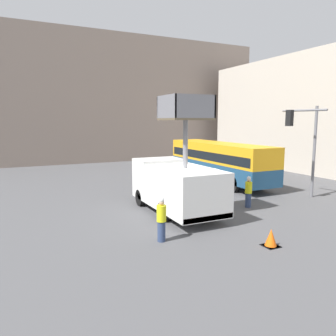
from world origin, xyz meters
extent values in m
plane|color=#4C4C4F|center=(0.00, 0.00, 0.00)|extent=(120.00, 120.00, 0.00)
cube|color=gray|center=(0.00, 28.09, 7.38)|extent=(44.00, 10.00, 14.77)
cube|color=silver|center=(-0.50, 2.98, 1.52)|extent=(2.59, 1.89, 2.21)
cube|color=silver|center=(-0.50, -0.18, 1.45)|extent=(2.59, 4.42, 2.06)
cube|color=red|center=(-0.50, -2.33, 0.57)|extent=(2.54, 0.10, 0.24)
cylinder|color=black|center=(-1.65, 2.98, 0.46)|extent=(0.30, 0.93, 0.93)
cylinder|color=black|center=(0.65, 2.98, 0.46)|extent=(0.30, 0.93, 0.93)
cylinder|color=black|center=(-1.65, -0.18, 0.46)|extent=(0.30, 0.93, 0.93)
cylinder|color=black|center=(0.65, -0.18, 0.46)|extent=(0.30, 0.93, 0.93)
cylinder|color=slate|center=(-0.50, -0.18, 3.65)|extent=(0.24, 0.24, 2.33)
cube|color=brown|center=(-0.50, -0.18, 4.86)|extent=(2.12, 1.97, 0.10)
cube|color=slate|center=(-1.52, -0.18, 5.43)|extent=(0.08, 1.97, 1.05)
cube|color=slate|center=(0.52, -0.18, 5.43)|extent=(0.08, 1.97, 1.05)
cube|color=slate|center=(-0.50, 0.77, 5.43)|extent=(2.12, 0.08, 1.05)
cube|color=slate|center=(-0.50, -1.12, 5.43)|extent=(2.12, 0.08, 1.05)
cube|color=navy|center=(6.43, 7.07, 1.08)|extent=(2.55, 10.96, 1.17)
cube|color=orange|center=(6.43, 7.07, 2.37)|extent=(2.55, 10.96, 1.43)
cube|color=black|center=(6.43, 7.07, 2.16)|extent=(2.57, 10.52, 0.63)
cylinder|color=black|center=(5.31, 10.46, 0.58)|extent=(0.30, 1.16, 1.16)
cylinder|color=black|center=(7.56, 10.46, 0.58)|extent=(0.30, 1.16, 1.16)
cylinder|color=black|center=(5.31, 3.67, 0.58)|extent=(0.30, 1.16, 1.16)
cylinder|color=black|center=(7.56, 3.67, 0.58)|extent=(0.30, 1.16, 1.16)
cylinder|color=slate|center=(8.88, 0.33, 2.84)|extent=(0.18, 0.18, 5.69)
cylinder|color=slate|center=(7.51, 0.06, 5.39)|extent=(0.66, 2.78, 0.13)
cube|color=black|center=(6.13, -0.21, 4.94)|extent=(0.38, 0.38, 0.90)
sphere|color=red|center=(6.13, -0.21, 5.19)|extent=(0.20, 0.20, 0.20)
cylinder|color=navy|center=(-2.88, -2.60, 0.41)|extent=(0.32, 0.32, 0.83)
cylinder|color=yellow|center=(-2.88, -2.60, 1.15)|extent=(0.38, 0.38, 0.65)
sphere|color=tan|center=(-2.88, -2.60, 1.59)|extent=(0.22, 0.22, 0.22)
sphere|color=white|center=(-2.88, -2.60, 1.69)|extent=(0.23, 0.23, 0.23)
cylinder|color=navy|center=(3.65, 0.08, 0.40)|extent=(0.32, 0.32, 0.80)
cylinder|color=yellow|center=(3.65, 0.08, 1.12)|extent=(0.38, 0.38, 0.63)
sphere|color=tan|center=(3.65, 0.08, 1.54)|extent=(0.22, 0.22, 0.22)
sphere|color=white|center=(3.65, 0.08, 1.64)|extent=(0.23, 0.23, 0.23)
cube|color=black|center=(0.70, -4.89, 0.01)|extent=(0.60, 0.60, 0.03)
cone|color=#F25B0F|center=(0.70, -4.89, 0.34)|extent=(0.48, 0.48, 0.69)
cube|color=black|center=(0.69, -4.91, 0.01)|extent=(0.55, 0.55, 0.03)
cone|color=#F25B0F|center=(0.69, -4.91, 0.31)|extent=(0.44, 0.44, 0.63)
camera|label=1|loc=(-8.04, -14.04, 4.78)|focal=35.00mm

